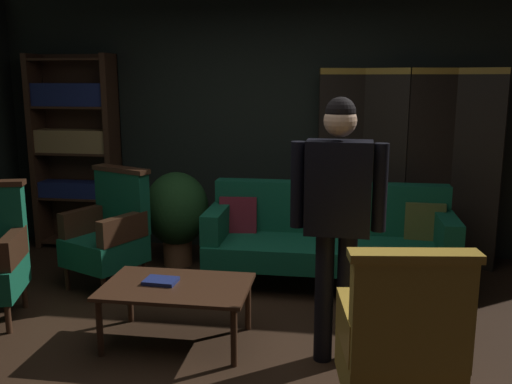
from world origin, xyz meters
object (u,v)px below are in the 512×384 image
object	(u,v)px
folding_screen	(406,164)
book_navy_cloth	(161,281)
velvet_couch	(329,234)
armchair_wing_left	(110,232)
bookshelf	(76,146)
coffee_table	(177,291)
potted_plant	(177,212)
standing_figure	(338,208)
armchair_gilt_accent	(400,347)

from	to	relation	value
folding_screen	book_navy_cloth	world-z (taller)	folding_screen
velvet_couch	armchair_wing_left	bearing A→B (deg)	-169.60
bookshelf	velvet_couch	world-z (taller)	bookshelf
coffee_table	potted_plant	world-z (taller)	potted_plant
standing_figure	potted_plant	bearing A→B (deg)	132.33
armchair_gilt_accent	book_navy_cloth	distance (m)	1.75
bookshelf	armchair_wing_left	size ratio (longest dim) A/B	1.97
velvet_couch	potted_plant	xyz separation A→B (m)	(-1.48, 0.30, 0.08)
coffee_table	potted_plant	distance (m)	1.68
folding_screen	armchair_wing_left	bearing A→B (deg)	-157.96
potted_plant	folding_screen	bearing A→B (deg)	10.57
velvet_couch	coffee_table	xyz separation A→B (m)	(-1.00, -1.31, -0.08)
folding_screen	coffee_table	bearing A→B (deg)	-130.39
potted_plant	book_navy_cloth	world-z (taller)	potted_plant
coffee_table	armchair_gilt_accent	xyz separation A→B (m)	(1.41, -0.83, 0.12)
folding_screen	armchair_gilt_accent	size ratio (longest dim) A/B	1.83
armchair_gilt_accent	standing_figure	distance (m)	0.96
coffee_table	velvet_couch	bearing A→B (deg)	52.62
book_navy_cloth	coffee_table	bearing A→B (deg)	-10.55
potted_plant	bookshelf	bearing A→B (deg)	160.12
bookshelf	potted_plant	bearing A→B (deg)	-19.88
bookshelf	folding_screen	bearing A→B (deg)	-0.56
velvet_couch	book_navy_cloth	size ratio (longest dim) A/B	9.56
coffee_table	armchair_gilt_accent	size ratio (longest dim) A/B	0.96
folding_screen	velvet_couch	distance (m)	1.14
coffee_table	potted_plant	bearing A→B (deg)	106.49
folding_screen	book_navy_cloth	size ratio (longest dim) A/B	8.57
coffee_table	standing_figure	world-z (taller)	standing_figure
armchair_gilt_accent	armchair_wing_left	distance (m)	2.91
coffee_table	armchair_wing_left	world-z (taller)	armchair_wing_left
armchair_gilt_accent	book_navy_cloth	bearing A→B (deg)	150.98
folding_screen	potted_plant	world-z (taller)	folding_screen
folding_screen	velvet_couch	size ratio (longest dim) A/B	0.90
potted_plant	armchair_gilt_accent	bearing A→B (deg)	-52.24
armchair_gilt_accent	standing_figure	world-z (taller)	standing_figure
coffee_table	book_navy_cloth	bearing A→B (deg)	169.45
bookshelf	coffee_table	xyz separation A→B (m)	(1.70, -2.05, -0.72)
velvet_couch	armchair_gilt_accent	distance (m)	2.17
armchair_gilt_accent	folding_screen	bearing A→B (deg)	83.84
folding_screen	armchair_gilt_accent	distance (m)	2.90
armchair_gilt_accent	velvet_couch	bearing A→B (deg)	100.85
bookshelf	book_navy_cloth	world-z (taller)	bookshelf
velvet_couch	armchair_wing_left	world-z (taller)	armchair_wing_left
armchair_wing_left	potted_plant	distance (m)	0.77
coffee_table	armchair_gilt_accent	world-z (taller)	armchair_gilt_accent
folding_screen	potted_plant	xyz separation A→B (m)	(-2.19, -0.41, -0.46)
folding_screen	armchair_gilt_accent	world-z (taller)	folding_screen
armchair_wing_left	standing_figure	distance (m)	2.30
armchair_wing_left	potted_plant	xyz separation A→B (m)	(0.41, 0.65, 0.04)
velvet_couch	armchair_wing_left	xyz separation A→B (m)	(-1.89, -0.35, 0.04)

